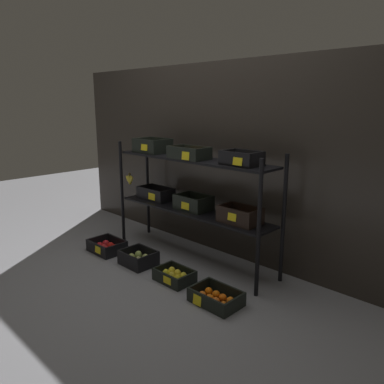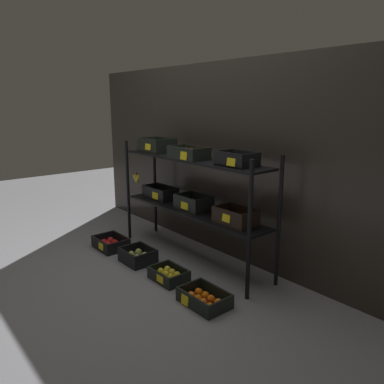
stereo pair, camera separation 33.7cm
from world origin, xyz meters
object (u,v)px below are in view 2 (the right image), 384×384
Objects in this scene: crate_ground_apple_red at (111,244)px; crate_ground_lemon at (169,275)px; crate_ground_pear at (138,257)px; crate_ground_tangerine at (204,299)px; display_rack at (191,183)px.

crate_ground_apple_red is 0.93m from crate_ground_lemon.
crate_ground_pear is 0.84× the size of crate_ground_tangerine.
display_rack is at bearing 34.43° from crate_ground_apple_red.
display_rack is 5.86× the size of crate_ground_lemon.
crate_ground_pear is at bearing 178.44° from crate_ground_tangerine.
crate_ground_lemon is 0.86× the size of crate_ground_tangerine.
crate_ground_tangerine is (0.71, -0.47, -0.67)m from display_rack.
display_rack is 1.09m from crate_ground_tangerine.
crate_ground_apple_red is 0.96× the size of crate_ground_tangerine.
display_rack reaches higher than crate_ground_lemon.
display_rack is at bearing 119.13° from crate_ground_lemon.
crate_ground_pear is at bearing 3.54° from crate_ground_apple_red.
crate_ground_lemon is 0.47m from crate_ground_tangerine.
display_rack is at bearing 146.84° from crate_ground_tangerine.
crate_ground_tangerine reaches higher than crate_ground_lemon.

